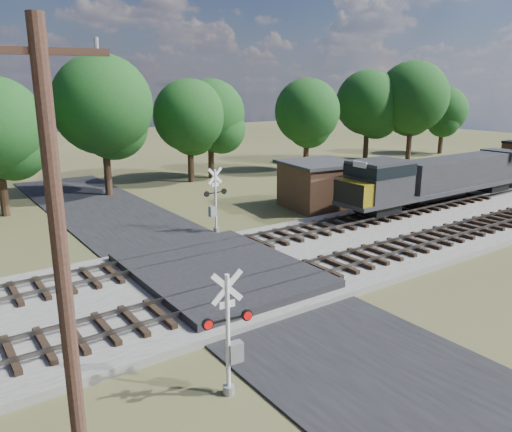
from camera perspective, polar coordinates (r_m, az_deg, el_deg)
ground at (r=22.43m, az=-3.65°, el=-7.57°), size 160.00×160.00×0.00m
ballast_bed at (r=28.86m, az=13.01°, el=-2.46°), size 140.00×10.00×0.30m
road at (r=22.42m, az=-3.65°, el=-7.47°), size 7.00×60.00×0.08m
crossing_panel at (r=22.71m, az=-4.33°, el=-6.43°), size 7.00×9.00×0.62m
track_near at (r=22.49m, az=5.88°, el=-6.42°), size 140.00×2.60×0.33m
track_far at (r=26.24m, az=-1.26°, el=-3.21°), size 140.00×2.60×0.33m
crossing_signal_near at (r=14.29m, az=-2.93°, el=-14.40°), size 1.51×0.35×3.74m
crossing_signal_far at (r=29.37m, az=-4.75°, el=1.15°), size 1.57×0.35×3.90m
utility_pole at (r=10.41m, az=-21.36°, el=-5.10°), size 2.36×0.57×9.74m
equipment_shed at (r=35.69m, az=7.22°, el=3.61°), size 5.44×5.44×3.30m
treeline at (r=41.95m, az=-9.06°, el=11.65°), size 83.75×11.52×11.10m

